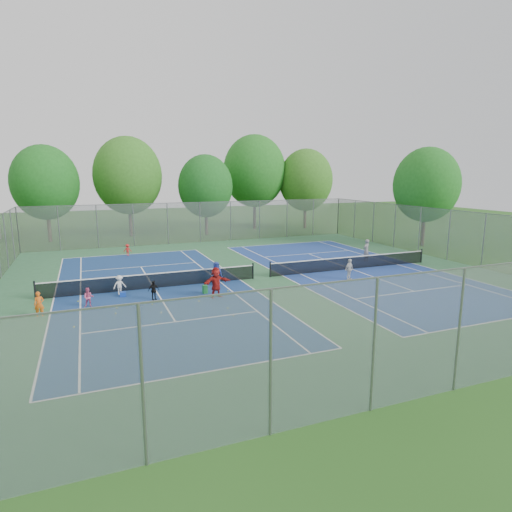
{
  "coord_description": "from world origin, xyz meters",
  "views": [
    {
      "loc": [
        -10.54,
        -25.35,
        6.82
      ],
      "look_at": [
        0.0,
        1.0,
        1.3
      ],
      "focal_mm": 30.0,
      "sensor_mm": 36.0,
      "label": 1
    }
  ],
  "objects": [
    {
      "name": "tennis_ball_9",
      "position": [
        -9.5,
        -4.22,
        0.03
      ],
      "size": [
        0.07,
        0.07,
        0.07
      ],
      "primitive_type": "sphere",
      "color": "#C7EC37",
      "rests_on": "ground"
    },
    {
      "name": "tree_nl",
      "position": [
        -6.0,
        23.0,
        6.54
      ],
      "size": [
        7.2,
        7.2,
        10.69
      ],
      "color": "#443326",
      "rests_on": "ground"
    },
    {
      "name": "tree_nw",
      "position": [
        -14.0,
        22.0,
        5.89
      ],
      "size": [
        6.4,
        6.4,
        9.58
      ],
      "color": "#443326",
      "rests_on": "ground"
    },
    {
      "name": "student_d",
      "position": [
        -7.38,
        -2.43,
        0.54
      ],
      "size": [
        0.68,
        0.42,
        1.08
      ],
      "primitive_type": "imported",
      "rotation": [
        0.0,
        0.0,
        0.26
      ],
      "color": "black",
      "rests_on": "ground"
    },
    {
      "name": "tennis_ball_2",
      "position": [
        -7.61,
        -3.37,
        0.03
      ],
      "size": [
        0.07,
        0.07,
        0.07
      ],
      "primitive_type": "sphere",
      "color": "#B0CF30",
      "rests_on": "ground"
    },
    {
      "name": "net_left",
      "position": [
        -7.0,
        0.0,
        0.46
      ],
      "size": [
        12.87,
        0.1,
        0.91
      ],
      "primitive_type": "cube",
      "color": "black",
      "rests_on": "ground"
    },
    {
      "name": "student_a",
      "position": [
        -12.91,
        -3.17,
        0.62
      ],
      "size": [
        0.46,
        0.31,
        1.23
      ],
      "primitive_type": "imported",
      "rotation": [
        0.0,
        0.0,
        0.02
      ],
      "color": "orange",
      "rests_on": "ground"
    },
    {
      "name": "net_right",
      "position": [
        7.0,
        0.0,
        0.46
      ],
      "size": [
        12.87,
        0.1,
        0.91
      ],
      "primitive_type": "cube",
      "color": "black",
      "rests_on": "ground"
    },
    {
      "name": "tree_nr",
      "position": [
        9.0,
        24.0,
        7.04
      ],
      "size": [
        7.6,
        7.6,
        11.42
      ],
      "color": "#443326",
      "rests_on": "ground"
    },
    {
      "name": "tennis_ball_8",
      "position": [
        -11.37,
        -5.45,
        0.03
      ],
      "size": [
        0.07,
        0.07,
        0.07
      ],
      "primitive_type": "sphere",
      "color": "yellow",
      "rests_on": "ground"
    },
    {
      "name": "student_f",
      "position": [
        -4.08,
        -3.24,
        0.86
      ],
      "size": [
        1.67,
        0.79,
        1.73
      ],
      "primitive_type": "imported",
      "rotation": [
        0.0,
        0.0,
        0.18
      ],
      "color": "#A61C17",
      "rests_on": "ground"
    },
    {
      "name": "tennis_ball_6",
      "position": [
        -4.25,
        -6.68,
        0.03
      ],
      "size": [
        0.07,
        0.07,
        0.07
      ],
      "primitive_type": "sphere",
      "color": "#CCE034",
      "rests_on": "ground"
    },
    {
      "name": "fence_east",
      "position": [
        16.0,
        0.0,
        2.0
      ],
      "size": [
        0.1,
        32.0,
        4.0
      ],
      "primitive_type": "cube",
      "rotation": [
        0.0,
        0.0,
        1.57
      ],
      "color": "gray",
      "rests_on": "ground"
    },
    {
      "name": "ball_crate",
      "position": [
        -8.89,
        -1.1,
        0.14
      ],
      "size": [
        0.36,
        0.36,
        0.27
      ],
      "primitive_type": "cube",
      "rotation": [
        0.0,
        0.0,
        -0.13
      ],
      "color": "#163FAC",
      "rests_on": "ground"
    },
    {
      "name": "tennis_ball_3",
      "position": [
        -11.23,
        -1.33,
        0.03
      ],
      "size": [
        0.07,
        0.07,
        0.07
      ],
      "primitive_type": "sphere",
      "color": "gold",
      "rests_on": "ground"
    },
    {
      "name": "court_pad",
      "position": [
        0.0,
        0.0,
        0.01
      ],
      "size": [
        32.0,
        32.0,
        0.01
      ],
      "primitive_type": "cube",
      "color": "#2E623C",
      "rests_on": "ground"
    },
    {
      "name": "tennis_ball_11",
      "position": [
        -3.41,
        -3.02,
        0.03
      ],
      "size": [
        0.07,
        0.07,
        0.07
      ],
      "primitive_type": "sphere",
      "color": "yellow",
      "rests_on": "ground"
    },
    {
      "name": "fence_south",
      "position": [
        0.0,
        -16.0,
        2.0
      ],
      "size": [
        32.0,
        0.1,
        4.0
      ],
      "primitive_type": "cube",
      "color": "gray",
      "rests_on": "ground"
    },
    {
      "name": "ball_hopper",
      "position": [
        -4.45,
        -2.23,
        0.25
      ],
      "size": [
        0.28,
        0.28,
        0.49
      ],
      "primitive_type": "cube",
      "rotation": [
        0.0,
        0.0,
        0.13
      ],
      "color": "#238033",
      "rests_on": "ground"
    },
    {
      "name": "tennis_ball_1",
      "position": [
        -7.8,
        -6.41,
        0.03
      ],
      "size": [
        0.07,
        0.07,
        0.07
      ],
      "primitive_type": "sphere",
      "color": "#CBE234",
      "rests_on": "ground"
    },
    {
      "name": "student_e",
      "position": [
        -3.27,
        -0.6,
        0.73
      ],
      "size": [
        0.76,
        0.53,
        1.46
      ],
      "primitive_type": "imported",
      "rotation": [
        0.0,
        0.0,
        0.1
      ],
      "color": "navy",
      "rests_on": "ground"
    },
    {
      "name": "student_c",
      "position": [
        -9.01,
        -0.6,
        0.56
      ],
      "size": [
        0.8,
        0.57,
        1.12
      ],
      "primitive_type": "imported",
      "rotation": [
        0.0,
        0.0,
        0.23
      ],
      "color": "silver",
      "rests_on": "ground"
    },
    {
      "name": "tennis_ball_4",
      "position": [
        -4.14,
        -5.47,
        0.03
      ],
      "size": [
        0.07,
        0.07,
        0.07
      ],
      "primitive_type": "sphere",
      "color": "#BBD230",
      "rests_on": "ground"
    },
    {
      "name": "fence_north",
      "position": [
        0.0,
        16.0,
        2.0
      ],
      "size": [
        32.0,
        0.1,
        4.0
      ],
      "primitive_type": "cube",
      "color": "gray",
      "rests_on": "ground"
    },
    {
      "name": "tree_side_e",
      "position": [
        19.0,
        6.0,
        5.74
      ],
      "size": [
        6.0,
        6.0,
        9.2
      ],
      "color": "#443326",
      "rests_on": "ground"
    },
    {
      "name": "child_far_baseline",
      "position": [
        -7.46,
        11.27,
        0.5
      ],
      "size": [
        0.71,
        0.51,
        1.0
      ],
      "primitive_type": "imported",
      "rotation": [
        0.0,
        0.0,
        2.91
      ],
      "color": "red",
      "rests_on": "ground"
    },
    {
      "name": "tennis_ball_10",
      "position": [
        -5.19,
        -3.72,
        0.03
      ],
      "size": [
        0.07,
        0.07,
        0.07
      ],
      "primitive_type": "sphere",
      "color": "#D7E535",
      "rests_on": "ground"
    },
    {
      "name": "instructor",
      "position": [
        9.74,
        2.06,
        0.86
      ],
      "size": [
        0.73,
        0.61,
        1.73
      ],
      "primitive_type": "imported",
      "rotation": [
        0.0,
        0.0,
        3.49
      ],
      "color": "gray",
      "rests_on": "ground"
    },
    {
      "name": "court_left",
      "position": [
        -7.0,
        0.0,
        0.02
      ],
      "size": [
        10.97,
        23.77,
        0.01
      ],
      "primitive_type": "cube",
      "color": "navy",
      "rests_on": "court_pad"
    },
    {
      "name": "ground",
      "position": [
        0.0,
        0.0,
        0.0
      ],
      "size": [
        120.0,
        120.0,
        0.0
      ],
      "primitive_type": "plane",
      "color": "#24531A",
      "rests_on": "ground"
    },
    {
      "name": "court_right",
      "position": [
        7.0,
        0.0,
        0.02
      ],
      "size": [
        10.97,
        23.77,
        0.01
      ],
      "primitive_type": "cube",
      "color": "navy",
      "rests_on": "court_pad"
    },
    {
      "name": "tennis_ball_7",
      "position": [
        -7.4,
        -4.89,
        0.03
      ],
      "size": [
        0.07,
        0.07,
        0.07
      ],
      "primitive_type": "sphere",
      "color": "yellow",
      "rests_on": "ground"
    },
    {
      "name": "student_b",
      "position": [
        -10.69,
        -2.43,
        0.51
      ],
      "size": [
        0.55,
        0.45,
        1.02
      ],
      "primitive_type": "imported",
      "rotation": [
        0.0,
        0.0,
        -0.14
      ],
      "color": "#DA5481",
      "rests_on": "ground"
    },
    {
      "name": "tennis_ball_5",
      "position": [
        -3.11,
        -2.35,
        0.03
      ],
      "size": [
        0.07,
        0.07,
        0.07
      ],
      "primitive_type": "sphere",
      "color": "#BBD030",
      "rests_on": "ground"
    },
    {
      "name": "tree_ne",
      "position": [
        15.0,
        22.0,
        5.97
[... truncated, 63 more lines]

